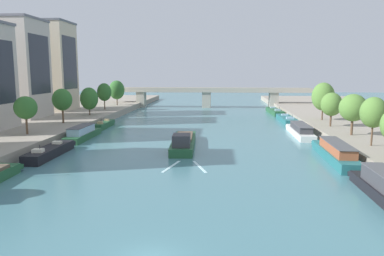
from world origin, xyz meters
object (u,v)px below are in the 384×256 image
(moored_boat_right_lone, at_px, (275,111))
(tree_left_distant, at_px, (104,92))
(moored_boat_left_downstream, at_px, (50,151))
(tree_right_by_lamp, at_px, (332,104))
(tree_right_end_of_row, at_px, (353,108))
(barge_midriver, at_px, (184,142))
(moored_boat_left_gap_after, at_px, (105,124))
(moored_boat_right_upstream, at_px, (300,130))
(moored_boat_right_end, at_px, (335,152))
(tree_left_nearest, at_px, (117,90))
(tree_left_midway, at_px, (62,100))
(tree_right_distant, at_px, (323,97))
(bridge_far, at_px, (207,95))
(moored_boat_left_near, at_px, (83,133))
(tree_left_third, at_px, (89,99))
(tree_right_past_mid, at_px, (374,113))
(moored_boat_right_downstream, at_px, (384,187))
(tree_left_end_of_row, at_px, (26,108))
(moored_boat_right_gap_after, at_px, (287,119))

(moored_boat_right_lone, relative_size, tree_left_distant, 2.22)
(moored_boat_left_downstream, distance_m, moored_boat_right_lone, 69.85)
(moored_boat_right_lone, height_order, tree_left_distant, tree_left_distant)
(tree_right_by_lamp, bearing_deg, tree_right_end_of_row, -86.72)
(barge_midriver, relative_size, moored_boat_left_gap_after, 1.67)
(moored_boat_left_downstream, bearing_deg, tree_right_end_of_row, 14.32)
(moored_boat_left_downstream, xyz_separation_m, moored_boat_right_upstream, (39.33, 20.40, 0.26))
(barge_midriver, distance_m, moored_boat_right_end, 22.57)
(moored_boat_right_lone, bearing_deg, tree_left_nearest, 173.70)
(tree_left_midway, distance_m, tree_right_distant, 54.35)
(tree_right_by_lamp, bearing_deg, bridge_far, 115.81)
(moored_boat_left_gap_after, bearing_deg, moored_boat_left_near, -88.36)
(tree_left_nearest, relative_size, bridge_far, 0.11)
(tree_left_third, bearing_deg, moored_boat_left_gap_after, -53.70)
(tree_left_distant, height_order, tree_right_end_of_row, tree_left_distant)
(moored_boat_right_lone, distance_m, tree_right_past_mid, 55.23)
(moored_boat_left_downstream, bearing_deg, tree_right_by_lamp, 25.42)
(barge_midriver, distance_m, tree_left_distant, 49.28)
(moored_boat_right_end, distance_m, tree_left_distant, 67.94)
(moored_boat_left_gap_after, bearing_deg, tree_right_by_lamp, -7.49)
(moored_boat_right_downstream, xyz_separation_m, bridge_far, (-20.09, 88.91, 3.22))
(tree_right_distant, bearing_deg, moored_boat_right_lone, 103.11)
(moored_boat_left_gap_after, bearing_deg, tree_right_past_mid, -28.30)
(tree_left_distant, xyz_separation_m, bridge_far, (27.08, 25.03, -2.08))
(tree_left_midway, distance_m, tree_left_distant, 26.93)
(tree_left_end_of_row, bearing_deg, moored_boat_right_gap_after, 33.16)
(bridge_far, bearing_deg, moored_boat_left_near, -108.27)
(tree_right_past_mid, relative_size, bridge_far, 0.10)
(moored_boat_right_upstream, distance_m, tree_left_midway, 47.26)
(barge_midriver, bearing_deg, tree_right_by_lamp, 27.48)
(barge_midriver, height_order, tree_right_end_of_row, tree_right_end_of_row)
(moored_boat_left_gap_after, bearing_deg, moored_boat_right_upstream, -10.04)
(moored_boat_right_downstream, xyz_separation_m, tree_right_distant, (6.33, 45.50, 5.59))
(moored_boat_right_downstream, distance_m, tree_right_distant, 46.28)
(moored_boat_left_gap_after, xyz_separation_m, tree_left_third, (-6.23, 8.49, 4.95))
(tree_left_end_of_row, xyz_separation_m, tree_left_third, (0.90, 27.47, -0.46))
(moored_boat_left_near, bearing_deg, moored_boat_right_lone, 47.40)
(tree_left_end_of_row, bearing_deg, tree_left_distant, 89.35)
(moored_boat_left_downstream, bearing_deg, tree_left_midway, 108.85)
(moored_boat_left_downstream, xyz_separation_m, moored_boat_right_end, (39.89, 0.68, 0.37))
(moored_boat_left_near, distance_m, moored_boat_right_lone, 59.44)
(tree_left_midway, relative_size, tree_right_past_mid, 1.01)
(moored_boat_left_downstream, height_order, moored_boat_right_end, moored_boat_right_end)
(moored_boat_right_gap_after, relative_size, tree_left_distant, 2.13)
(moored_boat_right_lone, bearing_deg, tree_left_end_of_row, -134.37)
(moored_boat_right_gap_after, xyz_separation_m, tree_right_end_of_row, (5.46, -28.29, 5.53))
(tree_right_end_of_row, xyz_separation_m, bridge_far, (-26.06, 62.51, -1.81))
(tree_left_distant, bearing_deg, tree_left_nearest, 91.22)
(tree_right_end_of_row, bearing_deg, tree_left_third, 155.24)
(tree_right_past_mid, distance_m, tree_right_end_of_row, 9.01)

